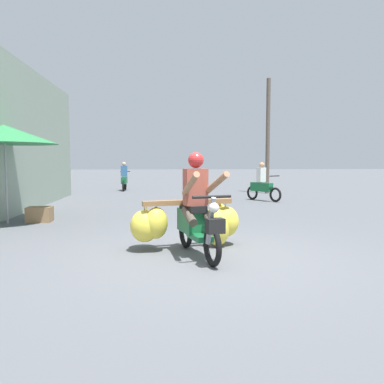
% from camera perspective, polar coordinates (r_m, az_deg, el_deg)
% --- Properties ---
extents(ground_plane, '(120.00, 120.00, 0.00)m').
position_cam_1_polar(ground_plane, '(5.77, 2.78, -9.87)').
color(ground_plane, '#56595E').
extents(motorbike_main_loaded, '(1.93, 1.91, 1.58)m').
position_cam_1_polar(motorbike_main_loaded, '(6.21, -0.31, -4.24)').
color(motorbike_main_loaded, black).
rests_on(motorbike_main_loaded, ground).
extents(motorbike_distant_ahead_left, '(0.97, 1.40, 1.40)m').
position_cam_1_polar(motorbike_distant_ahead_left, '(14.10, 10.42, 1.01)').
color(motorbike_distant_ahead_left, black).
rests_on(motorbike_distant_ahead_left, ground).
extents(motorbike_distant_ahead_right, '(0.50, 1.62, 1.40)m').
position_cam_1_polar(motorbike_distant_ahead_right, '(18.95, -10.08, 1.93)').
color(motorbike_distant_ahead_right, black).
rests_on(motorbike_distant_ahead_right, ground).
extents(market_umbrella_near_shop, '(2.35, 2.35, 2.26)m').
position_cam_1_polar(market_umbrella_near_shop, '(9.73, -26.22, 7.74)').
color(market_umbrella_near_shop, '#99999E').
rests_on(market_umbrella_near_shop, ground).
extents(produce_crate, '(0.56, 0.40, 0.36)m').
position_cam_1_polar(produce_crate, '(9.79, -21.79, -3.11)').
color(produce_crate, olive).
rests_on(produce_crate, ground).
extents(utility_pole, '(0.18, 0.18, 5.06)m').
position_cam_1_polar(utility_pole, '(17.40, 11.25, 8.13)').
color(utility_pole, brown).
rests_on(utility_pole, ground).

